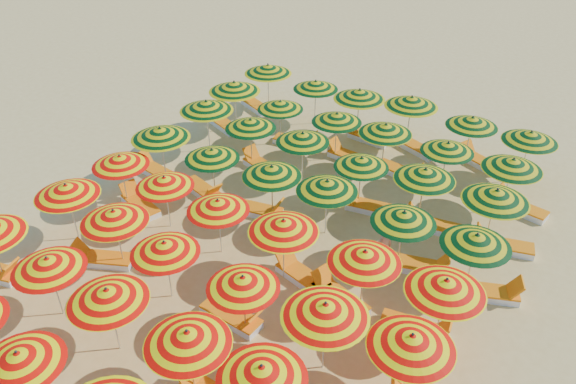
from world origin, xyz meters
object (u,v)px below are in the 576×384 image
Objects in this scene: umbrella_9 at (187,338)px; lounger_14 at (203,190)px; umbrella_40 at (448,147)px; beachgoer_a at (384,247)px; umbrella_2 at (18,359)px; lounger_21 at (502,246)px; umbrella_26 at (272,171)px; umbrella_27 at (327,186)px; umbrella_17 at (412,341)px; lounger_28 at (368,137)px; umbrella_16 at (325,310)px; lounger_25 at (399,171)px; umbrella_21 at (283,226)px; lounger_9 at (140,204)px; umbrella_10 at (262,372)px; umbrella_19 at (164,182)px; umbrella_18 at (120,161)px; lounger_11 at (339,297)px; lounger_16 at (419,266)px; umbrella_23 at (446,286)px; umbrella_35 at (496,195)px; umbrella_41 at (513,164)px; umbrella_31 at (250,124)px; umbrella_8 at (107,295)px; umbrella_7 at (48,264)px; umbrella_20 at (218,205)px; lounger_26 at (519,208)px; lounger_29 at (418,149)px; umbrella_46 at (472,122)px; umbrella_33 at (361,162)px; umbrella_22 at (365,257)px; umbrella_32 at (303,138)px; lounger_24 at (349,157)px; lounger_6 at (103,259)px; lounger_18 at (262,166)px; lounger_17 at (488,293)px; lounger_22 at (224,124)px; lounger_23 at (296,141)px; umbrella_30 at (206,106)px; umbrella_36 at (234,87)px; umbrella_42 at (268,69)px; umbrella_44 at (359,94)px; umbrella_15 at (243,282)px; umbrella_12 at (66,190)px; umbrella_34 at (425,174)px; lounger_13 at (156,171)px; lounger_27 at (255,105)px; umbrella_25 at (212,154)px; umbrella_45 at (411,102)px; lounger_7 at (232,317)px; lounger_10 at (302,276)px; umbrella_14 at (165,248)px; lounger_15 at (258,210)px.

umbrella_9 is 1.13× the size of lounger_14.
umbrella_40 is 1.66× the size of beachgoer_a.
umbrella_2 is 1.24× the size of lounger_21.
umbrella_26 is 1.19× the size of umbrella_27.
umbrella_17 is 1.23× the size of lounger_28.
umbrella_16 is 9.50m from lounger_25.
lounger_9 is at bearing 176.68° from umbrella_21.
umbrella_19 is at bearing 146.44° from umbrella_10.
umbrella_18 is 2.99m from lounger_14.
lounger_11 and lounger_16 have the same top height.
umbrella_35 reaches higher than umbrella_23.
umbrella_31 is at bearing -167.26° from umbrella_41.
umbrella_8 is (0.19, 2.21, 0.06)m from umbrella_2.
umbrella_20 is at bearing 65.10° from umbrella_7.
umbrella_26 is 3.25m from lounger_14.
umbrella_23 reaches higher than umbrella_18.
lounger_26 is 4.79m from lounger_29.
umbrella_7 reaches higher than lounger_11.
umbrella_7 is 1.07× the size of umbrella_41.
umbrella_2 is 1.24× the size of lounger_14.
umbrella_16 is 1.00× the size of umbrella_46.
umbrella_22 is at bearing -63.35° from umbrella_33.
umbrella_32 is 1.30× the size of lounger_24.
lounger_6 is 6.95m from lounger_18.
umbrella_32 reaches higher than lounger_18.
umbrella_32 reaches higher than lounger_17.
lounger_26 is at bearing 30.25° from umbrella_18.
lounger_22 is 3.41m from lounger_23.
lounger_9 is (0.54, -4.39, -1.75)m from umbrella_30.
lounger_6 and lounger_11 have the same top height.
umbrella_36 is at bearing 136.83° from umbrella_26.
umbrella_22 is 1.10× the size of lounger_18.
umbrella_10 is at bearing -56.73° from umbrella_42.
umbrella_15 is at bearing -78.20° from umbrella_44.
umbrella_22 is 9.38m from lounger_23.
umbrella_12 is 0.98× the size of umbrella_17.
umbrella_27 is 3.11m from umbrella_34.
lounger_14 is (1.67, 4.02, -1.64)m from umbrella_12.
lounger_14 is at bearing -112.03° from umbrella_44.
umbrella_21 reaches higher than lounger_21.
umbrella_17 is at bearing 68.33° from beachgoer_a.
umbrella_32 is at bearing 64.74° from umbrella_19.
lounger_23 is (3.18, 4.68, 0.00)m from lounger_13.
lounger_27 is 1.02× the size of lounger_28.
lounger_14 is at bearing -155.43° from umbrella_33.
umbrella_16 is at bearing -24.74° from umbrella_20.
umbrella_45 is (4.17, 6.97, 0.21)m from umbrella_25.
umbrella_45 reaches higher than lounger_7.
umbrella_14 is at bearing 56.57° from lounger_10.
umbrella_31 is 1.09× the size of lounger_15.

